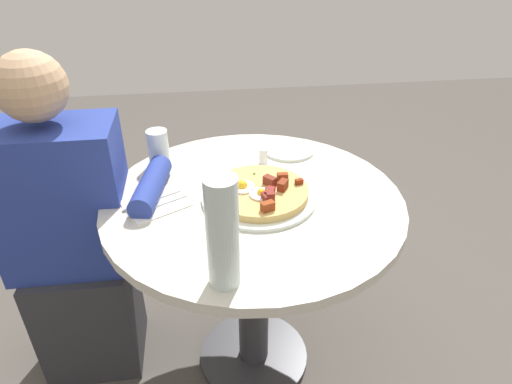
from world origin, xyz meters
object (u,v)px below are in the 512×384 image
(dining_table, at_px, (253,242))
(person_seated, at_px, (75,247))
(bread_plate, at_px, (289,150))
(salt_shaker, at_px, (263,156))
(breakfast_pizza, at_px, (259,192))
(knife, at_px, (158,205))
(fork, at_px, (153,199))
(pizza_plate, at_px, (259,197))
(water_glass, at_px, (158,148))
(water_bottle, at_px, (223,234))

(dining_table, bearing_deg, person_seated, -10.04)
(bread_plate, bearing_deg, salt_shaker, 37.44)
(breakfast_pizza, bearing_deg, knife, 0.46)
(knife, bearing_deg, breakfast_pizza, 152.11)
(person_seated, xyz_separation_m, salt_shaker, (-0.63, -0.10, 0.23))
(fork, xyz_separation_m, knife, (-0.02, 0.03, 0.00))
(pizza_plate, xyz_separation_m, knife, (0.29, 0.01, 0.00))
(breakfast_pizza, xyz_separation_m, bread_plate, (-0.15, -0.30, -0.02))
(bread_plate, distance_m, water_glass, 0.45)
(person_seated, relative_size, fork, 6.31)
(breakfast_pizza, bearing_deg, water_bottle, 69.37)
(water_glass, height_order, salt_shaker, water_glass)
(knife, bearing_deg, bread_plate, -173.93)
(fork, distance_m, water_glass, 0.23)
(fork, relative_size, knife, 1.00)
(water_glass, xyz_separation_m, salt_shaker, (-0.34, 0.03, -0.04))
(dining_table, distance_m, bread_plate, 0.37)
(breakfast_pizza, relative_size, water_bottle, 1.06)
(person_seated, relative_size, knife, 6.31)
(pizza_plate, relative_size, knife, 1.86)
(water_bottle, bearing_deg, breakfast_pizza, -110.63)
(breakfast_pizza, height_order, bread_plate, breakfast_pizza)
(water_glass, distance_m, water_bottle, 0.61)
(dining_table, relative_size, person_seated, 0.78)
(dining_table, xyz_separation_m, water_glass, (0.28, -0.24, 0.23))
(dining_table, relative_size, knife, 4.90)
(knife, height_order, salt_shaker, salt_shaker)
(breakfast_pizza, bearing_deg, bread_plate, -116.14)
(knife, xyz_separation_m, water_bottle, (-0.16, 0.33, 0.13))
(dining_table, distance_m, water_glass, 0.43)
(pizza_plate, xyz_separation_m, water_bottle, (0.12, 0.33, 0.13))
(knife, bearing_deg, person_seated, -49.94)
(person_seated, height_order, salt_shaker, person_seated)
(person_seated, bearing_deg, fork, 163.01)
(water_glass, bearing_deg, water_bottle, 106.40)
(dining_table, relative_size, water_glass, 7.19)
(dining_table, distance_m, water_bottle, 0.47)
(water_bottle, bearing_deg, pizza_plate, -110.33)
(fork, distance_m, knife, 0.04)
(person_seated, xyz_separation_m, breakfast_pizza, (-0.58, 0.11, 0.23))
(person_seated, distance_m, bread_plate, 0.78)
(breakfast_pizza, relative_size, salt_shaker, 5.54)
(person_seated, relative_size, bread_plate, 6.40)
(fork, relative_size, water_glass, 1.47)
(dining_table, bearing_deg, bread_plate, -119.85)
(fork, bearing_deg, water_glass, -121.25)
(bread_plate, bearing_deg, breakfast_pizza, 63.86)
(dining_table, xyz_separation_m, water_bottle, (0.11, 0.34, 0.30))
(fork, height_order, salt_shaker, salt_shaker)
(pizza_plate, bearing_deg, knife, 1.01)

